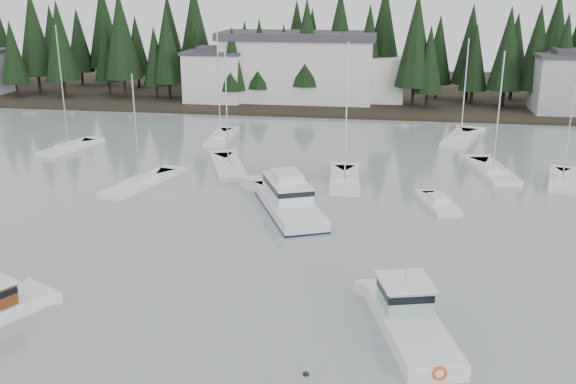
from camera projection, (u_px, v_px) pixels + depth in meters
name	position (u px, v px, depth m)	size (l,w,h in m)	color
far_shore_land	(336.00, 90.00, 118.71)	(240.00, 54.00, 1.00)	black
conifer_treeline	(330.00, 100.00, 108.37)	(200.00, 22.00, 20.00)	black
house_west	(215.00, 75.00, 103.11)	(9.54, 7.42, 8.75)	silver
house_east_a	(570.00, 82.00, 93.87)	(10.60, 8.48, 9.25)	#999EA0
harbor_inn	(310.00, 68.00, 103.61)	(29.50, 11.50, 10.90)	silver
cabin_cruiser_center	(288.00, 202.00, 54.81)	(8.15, 12.41, 5.12)	white
lobster_boat_teal	(410.00, 323.00, 35.42)	(5.37, 9.40, 4.95)	white
sailboat_2	(344.00, 181.00, 62.88)	(3.50, 9.29, 14.02)	white
sailboat_3	(69.00, 149.00, 75.32)	(4.42, 8.39, 14.79)	white
sailboat_6	(228.00, 168.00, 67.55)	(6.22, 10.35, 13.09)	white
sailboat_7	(140.00, 185.00, 61.76)	(4.94, 10.01, 11.25)	white
sailboat_8	(562.00, 182.00, 62.69)	(4.25, 8.41, 13.86)	white
sailboat_9	(221.00, 139.00, 80.16)	(3.32, 9.76, 14.54)	white
sailboat_10	(492.00, 173.00, 65.87)	(4.57, 9.81, 12.89)	white
sailboat_11	(460.00, 139.00, 80.24)	(5.84, 10.70, 12.95)	white
runabout_1	(438.00, 205.00, 55.92)	(3.77, 6.26, 1.42)	white
mooring_buoy_dark	(306.00, 375.00, 31.75)	(0.34, 0.34, 0.34)	black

